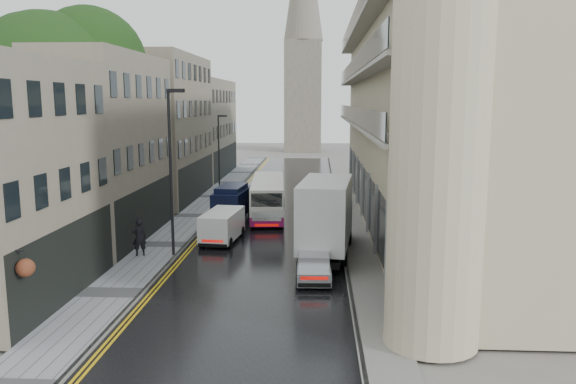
# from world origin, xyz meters

# --- Properties ---
(road) EXTENTS (9.00, 85.00, 0.02)m
(road) POSITION_xyz_m (0.00, 27.50, 0.01)
(road) COLOR black
(road) RESTS_ON ground
(left_sidewalk) EXTENTS (2.70, 85.00, 0.12)m
(left_sidewalk) POSITION_xyz_m (-5.85, 27.50, 0.06)
(left_sidewalk) COLOR gray
(left_sidewalk) RESTS_ON ground
(right_sidewalk) EXTENTS (1.80, 85.00, 0.12)m
(right_sidewalk) POSITION_xyz_m (5.40, 27.50, 0.06)
(right_sidewalk) COLOR slate
(right_sidewalk) RESTS_ON ground
(old_shop_row) EXTENTS (4.50, 56.00, 12.00)m
(old_shop_row) POSITION_xyz_m (-9.45, 30.00, 6.00)
(old_shop_row) COLOR gray
(old_shop_row) RESTS_ON ground
(modern_block) EXTENTS (8.00, 40.00, 14.00)m
(modern_block) POSITION_xyz_m (10.30, 26.00, 7.00)
(modern_block) COLOR #C2B090
(modern_block) RESTS_ON ground
(church_spire) EXTENTS (6.40, 6.40, 40.00)m
(church_spire) POSITION_xyz_m (0.50, 82.00, 20.00)
(church_spire) COLOR gray
(church_spire) RESTS_ON ground
(tree_near) EXTENTS (10.56, 10.56, 13.89)m
(tree_near) POSITION_xyz_m (-12.50, 20.00, 6.95)
(tree_near) COLOR black
(tree_near) RESTS_ON ground
(tree_far) EXTENTS (9.24, 9.24, 12.46)m
(tree_far) POSITION_xyz_m (-12.20, 33.00, 6.23)
(tree_far) COLOR black
(tree_far) RESTS_ON ground
(cream_bus) EXTENTS (2.90, 9.92, 2.67)m
(cream_bus) POSITION_xyz_m (-1.38, 25.39, 1.36)
(cream_bus) COLOR silver
(cream_bus) RESTS_ON road
(white_lorry) EXTENTS (3.30, 8.35, 4.27)m
(white_lorry) POSITION_xyz_m (2.25, 15.83, 2.15)
(white_lorry) COLOR silver
(white_lorry) RESTS_ON road
(silver_hatchback) EXTENTS (1.66, 3.58, 1.32)m
(silver_hatchback) POSITION_xyz_m (2.24, 12.25, 0.68)
(silver_hatchback) COLOR #B0B0B5
(silver_hatchback) RESTS_ON road
(white_van) EXTENTS (2.21, 4.34, 1.89)m
(white_van) POSITION_xyz_m (-3.58, 19.09, 0.96)
(white_van) COLOR white
(white_van) RESTS_ON road
(navy_van) EXTENTS (2.37, 5.05, 2.50)m
(navy_van) POSITION_xyz_m (-4.06, 25.62, 1.27)
(navy_van) COLOR black
(navy_van) RESTS_ON road
(pedestrian) EXTENTS (0.85, 0.71, 2.00)m
(pedestrian) POSITION_xyz_m (-6.45, 16.76, 1.12)
(pedestrian) COLOR black
(pedestrian) RESTS_ON left_sidewalk
(lamp_post_near) EXTENTS (1.01, 0.47, 8.80)m
(lamp_post_near) POSITION_xyz_m (-4.70, 17.03, 4.52)
(lamp_post_near) COLOR black
(lamp_post_near) RESTS_ON left_sidewalk
(lamp_post_far) EXTENTS (0.80, 0.26, 7.01)m
(lamp_post_far) POSITION_xyz_m (-5.39, 35.33, 3.62)
(lamp_post_far) COLOR black
(lamp_post_far) RESTS_ON left_sidewalk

